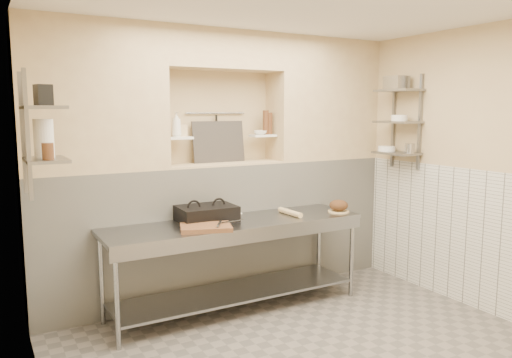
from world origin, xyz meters
TOP-DOWN VIEW (x-y plane):
  - wall_left at (-2.05, 0.00)m, footprint 0.10×3.90m
  - wall_right at (2.05, 0.00)m, footprint 0.10×3.90m
  - wall_back at (0.00, 2.00)m, footprint 4.00×0.10m
  - backwall_lower at (0.00, 1.75)m, footprint 4.00×0.40m
  - alcove_sill at (0.00, 1.75)m, footprint 1.30×0.40m
  - backwall_pillar_left at (-1.33, 1.75)m, footprint 1.35×0.40m
  - backwall_pillar_right at (1.33, 1.75)m, footprint 1.35×0.40m
  - backwall_header at (0.00, 1.75)m, footprint 1.30×0.40m
  - wainscot_left at (-1.99, 0.00)m, footprint 0.02×3.90m
  - wainscot_right at (1.99, 0.00)m, footprint 0.02×3.90m
  - alcove_shelf_left at (-0.50, 1.75)m, footprint 0.28×0.16m
  - alcove_shelf_right at (0.50, 1.75)m, footprint 0.28×0.16m
  - utensil_rail at (0.00, 1.92)m, footprint 0.70×0.02m
  - hanging_steel at (0.00, 1.90)m, footprint 0.02×0.02m
  - splash_panel at (0.00, 1.85)m, footprint 0.60×0.08m
  - shelf_rail_left_a at (-1.98, 1.25)m, footprint 0.03×0.03m
  - shelf_rail_left_b at (-1.98, 0.85)m, footprint 0.03×0.03m
  - wall_shelf_left_lower at (-1.84, 1.05)m, footprint 0.30×0.50m
  - wall_shelf_left_upper at (-1.84, 1.05)m, footprint 0.30×0.50m
  - shelf_rail_right_a at (1.98, 1.25)m, footprint 0.03×0.03m
  - shelf_rail_right_b at (1.98, 0.85)m, footprint 0.03×0.03m
  - wall_shelf_right_lower at (1.84, 1.05)m, footprint 0.30×0.50m
  - wall_shelf_right_mid at (1.84, 1.05)m, footprint 0.30×0.50m
  - wall_shelf_right_upper at (1.84, 1.05)m, footprint 0.30×0.50m
  - prep_table at (-0.13, 1.18)m, footprint 2.60×0.70m
  - panini_press at (-0.37, 1.35)m, footprint 0.56×0.42m
  - cutting_board at (-0.52, 1.02)m, footprint 0.53×0.45m
  - knife_blade at (-0.24, 1.03)m, footprint 0.25×0.07m
  - tongs at (-0.41, 0.97)m, footprint 0.15×0.21m
  - mixing_bowl at (-0.11, 1.36)m, footprint 0.24×0.24m
  - rolling_pin at (0.50, 1.18)m, footprint 0.07×0.37m
  - bread_board at (1.04, 1.06)m, footprint 0.23×0.23m
  - bread_loaf at (1.04, 1.06)m, footprint 0.20×0.20m
  - bottle_soap at (-0.51, 1.76)m, footprint 0.11×0.11m
  - jar_alcove at (-0.44, 1.79)m, footprint 0.08×0.08m
  - bowl_alcove at (0.46, 1.74)m, footprint 0.17×0.17m
  - condiment_a at (0.59, 1.75)m, footprint 0.07×0.07m
  - condiment_b at (0.54, 1.75)m, footprint 0.07×0.07m
  - condiment_c at (0.57, 1.78)m, footprint 0.08×0.08m
  - jug_left at (-1.84, 1.11)m, footprint 0.15×0.15m
  - jar_left at (-1.84, 0.90)m, footprint 0.09×0.09m
  - box_left_upper at (-1.84, 0.98)m, footprint 0.13×0.13m
  - bowl_right at (1.84, 1.20)m, footprint 0.20×0.20m
  - canister_right at (1.84, 0.85)m, footprint 0.11×0.11m
  - bowl_right_mid at (1.84, 1.02)m, footprint 0.18×0.18m
  - basket_right at (1.84, 1.09)m, footprint 0.19×0.23m

SIDE VIEW (x-z plane):
  - prep_table at x=-0.13m, z-range 0.19..1.09m
  - backwall_lower at x=0.00m, z-range 0.00..1.40m
  - wainscot_left at x=-1.99m, z-range 0.00..1.40m
  - wainscot_right at x=1.99m, z-range 0.00..1.40m
  - bread_board at x=1.04m, z-range 0.90..0.91m
  - cutting_board at x=-0.52m, z-range 0.90..0.94m
  - mixing_bowl at x=-0.11m, z-range 0.90..0.96m
  - rolling_pin at x=0.50m, z-range 0.90..0.96m
  - knife_blade at x=-0.24m, z-range 0.95..0.95m
  - tongs at x=-0.41m, z-range 0.95..0.97m
  - bread_loaf at x=1.04m, z-range 0.91..1.03m
  - panini_press at x=-0.37m, z-range 0.90..1.05m
  - wall_left at x=-2.05m, z-range 0.00..2.80m
  - wall_right at x=2.05m, z-range 0.00..2.80m
  - wall_back at x=0.00m, z-range 0.00..2.80m
  - alcove_sill at x=0.00m, z-range 1.40..1.42m
  - wall_shelf_right_lower at x=1.84m, z-range 1.49..1.51m
  - bowl_right at x=1.84m, z-range 1.51..1.57m
  - canister_right at x=1.84m, z-range 1.51..1.62m
  - wall_shelf_left_lower at x=-1.84m, z-range 1.59..1.61m
  - splash_panel at x=0.00m, z-range 1.42..1.86m
  - jar_left at x=-1.84m, z-range 1.61..1.74m
  - alcove_shelf_left at x=-0.50m, z-range 1.69..1.71m
  - alcove_shelf_right at x=0.50m, z-range 1.69..1.71m
  - bowl_alcove at x=0.46m, z-range 1.71..1.76m
  - jug_left at x=-1.84m, z-range 1.61..1.91m
  - jar_alcove at x=-0.44m, z-range 1.71..1.83m
  - condiment_c at x=0.57m, z-range 1.71..1.84m
  - hanging_steel at x=0.00m, z-range 1.63..1.93m
  - shelf_rail_left_a at x=-1.98m, z-range 1.33..2.27m
  - shelf_rail_left_b at x=-1.98m, z-range 1.33..2.27m
  - condiment_a at x=0.59m, z-range 1.71..1.96m
  - bottle_soap at x=-0.51m, z-range 1.71..1.96m
  - condiment_b at x=0.54m, z-range 1.71..1.98m
  - shelf_rail_right_a at x=1.98m, z-range 1.33..2.38m
  - shelf_rail_right_b at x=1.98m, z-range 1.33..2.38m
  - wall_shelf_right_mid at x=1.84m, z-range 1.84..1.86m
  - bowl_right_mid at x=1.84m, z-range 1.86..1.93m
  - utensil_rail at x=0.00m, z-range 1.94..1.96m
  - wall_shelf_left_upper at x=-1.84m, z-range 1.99..2.01m
  - box_left_upper at x=-1.84m, z-range 2.01..2.17m
  - backwall_pillar_left at x=-1.33m, z-range 1.40..2.80m
  - backwall_pillar_right at x=1.33m, z-range 1.40..2.80m
  - wall_shelf_right_upper at x=1.84m, z-range 2.19..2.21m
  - basket_right at x=1.84m, z-range 2.21..2.36m
  - backwall_header at x=0.00m, z-range 2.40..2.80m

